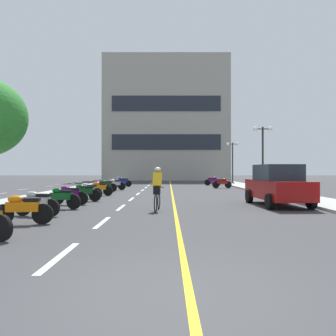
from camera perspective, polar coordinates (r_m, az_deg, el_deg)
The scene contains 34 objects.
ground_plane at distance 25.18m, azimuth -0.13°, elevation -3.92°, with size 140.00×140.00×0.00m, color #38383A.
curb_left at distance 29.07m, azimuth -14.50°, elevation -3.31°, with size 2.40×72.00×0.12m, color #A8A8A3.
curb_right at distance 29.08m, azimuth 14.22°, elevation -3.30°, with size 2.40×72.00×0.12m, color #A8A8A3.
lane_dash_0 at distance 6.63m, azimuth -18.09°, elevation -14.10°, with size 0.14×2.20×0.01m, color silver.
lane_dash_1 at distance 10.44m, azimuth -11.24°, elevation -9.02°, with size 0.14×2.20×0.01m, color silver.
lane_dash_2 at distance 14.35m, azimuth -8.16°, elevation -6.64°, with size 0.14×2.20×0.01m, color silver.
lane_dash_3 at distance 18.30m, azimuth -6.41°, elevation -5.27°, with size 0.14×2.20×0.01m, color silver.
lane_dash_4 at distance 22.27m, azimuth -5.29°, elevation -4.38°, with size 0.14×2.20×0.01m, color silver.
lane_dash_5 at distance 26.25m, azimuth -4.51°, elevation -3.76°, with size 0.14×2.20×0.01m, color silver.
lane_dash_6 at distance 30.23m, azimuth -3.94°, elevation -3.31°, with size 0.14×2.20×0.01m, color silver.
lane_dash_7 at distance 34.22m, azimuth -3.50°, elevation -2.96°, with size 0.14×2.20×0.01m, color silver.
lane_dash_8 at distance 38.21m, azimuth -3.15°, elevation -2.68°, with size 0.14×2.20×0.01m, color silver.
lane_dash_9 at distance 42.20m, azimuth -2.87°, elevation -2.45°, with size 0.14×2.20×0.01m, color silver.
lane_dash_10 at distance 46.20m, azimuth -2.64°, elevation -2.27°, with size 0.14×2.20×0.01m, color silver.
lane_dash_11 at distance 50.19m, azimuth -2.44°, elevation -2.11°, with size 0.14×2.20×0.01m, color silver.
centre_line_yellow at distance 28.17m, azimuth 0.37°, elevation -3.53°, with size 0.12×66.00×0.01m, color gold.
office_building at distance 54.29m, azimuth -0.45°, elevation 8.00°, with size 18.98×9.30×18.86m.
street_lamp_mid at distance 26.13m, azimuth 15.59°, elevation 4.12°, with size 1.46×0.36×4.70m.
street_lamp_far at distance 38.85m, azimuth 10.71°, elevation 2.55°, with size 1.46×0.36×4.57m.
parked_car_near at distance 15.62m, azimuth 17.87°, elevation -2.75°, with size 2.10×4.28×1.82m.
motorcycle_1 at distance 10.63m, azimuth -23.65°, elevation -6.29°, with size 1.70×0.60×0.92m.
motorcycle_2 at distance 12.37m, azimuth -21.57°, elevation -5.45°, with size 1.68×0.66×0.92m.
motorcycle_3 at distance 14.31m, azimuth -17.84°, elevation -4.76°, with size 1.67×0.69×0.92m.
motorcycle_4 at distance 15.83m, azimuth -16.61°, elevation -4.33°, with size 1.70×0.60×0.92m.
motorcycle_5 at distance 17.38m, azimuth -14.27°, elevation -3.97°, with size 1.70×0.60×0.92m.
motorcycle_6 at distance 18.99m, azimuth -13.62°, elevation -3.66°, with size 1.65×0.76×0.92m.
motorcycle_7 at distance 21.04m, azimuth -11.78°, elevation -3.33°, with size 1.70×0.60×0.92m.
motorcycle_8 at distance 23.13m, azimuth -11.70°, elevation -3.06°, with size 1.68×0.65×0.92m.
motorcycle_9 at distance 24.74m, azimuth -10.76°, elevation -2.88°, with size 1.69×0.60×0.92m.
motorcycle_10 at distance 26.60m, azimuth -9.23°, elevation -2.70°, with size 1.70×0.60×0.92m.
motorcycle_11 at distance 29.31m, azimuth 8.99°, elevation -2.48°, with size 1.70×0.60×0.92m.
motorcycle_12 at distance 31.84m, azimuth -7.87°, elevation -2.31°, with size 1.69×0.60×0.92m.
motorcycle_13 at distance 34.47m, azimuth 7.44°, elevation -2.15°, with size 1.70×0.60×0.92m.
cyclist_rider at distance 13.01m, azimuth -2.02°, elevation -3.39°, with size 0.43×1.77×1.71m.
Camera 1 is at (-0.02, -4.13, 1.59)m, focal length 35.94 mm.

